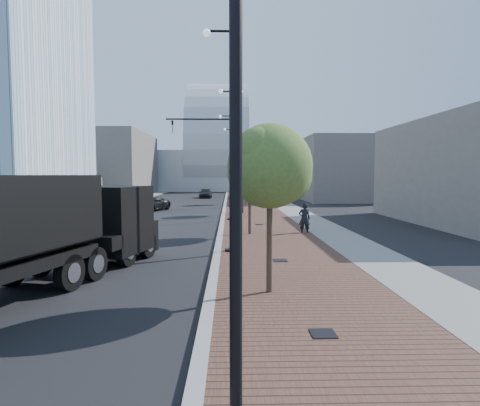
{
  "coord_description": "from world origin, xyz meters",
  "views": [
    {
      "loc": [
        0.53,
        -6.95,
        3.33
      ],
      "look_at": [
        1.0,
        12.0,
        2.0
      ],
      "focal_mm": 30.54,
      "sensor_mm": 36.0,
      "label": 1
    }
  ],
  "objects": [
    {
      "name": "curb",
      "position": [
        0.0,
        40.0,
        0.07
      ],
      "size": [
        0.3,
        140.0,
        0.14
      ],
      "primitive_type": "cube",
      "color": "gray",
      "rests_on": "ground"
    },
    {
      "name": "utility_cover_1",
      "position": [
        2.4,
        8.0,
        0.13
      ],
      "size": [
        0.5,
        0.5,
        0.02
      ],
      "primitive_type": "cube",
      "color": "black",
      "rests_on": "sidewalk"
    },
    {
      "name": "tree_0",
      "position": [
        1.65,
        4.02,
        3.54
      ],
      "size": [
        2.34,
        2.29,
        4.69
      ],
      "color": "#382619",
      "rests_on": "ground"
    },
    {
      "name": "utility_cover_0",
      "position": [
        2.4,
        1.0,
        0.13
      ],
      "size": [
        0.5,
        0.5,
        0.02
      ],
      "primitive_type": "cube",
      "color": "black",
      "rests_on": "sidewalk"
    },
    {
      "name": "pedestrian",
      "position": [
        4.66,
        15.4,
        0.89
      ],
      "size": [
        0.66,
        0.44,
        1.78
      ],
      "primitive_type": "imported",
      "rotation": [
        0.0,
        0.0,
        3.12
      ],
      "color": "black",
      "rests_on": "ground"
    },
    {
      "name": "white_sedan",
      "position": [
        -4.73,
        9.75,
        0.78
      ],
      "size": [
        2.46,
        4.96,
        1.56
      ],
      "primitive_type": "imported",
      "rotation": [
        0.0,
        0.0,
        0.18
      ],
      "color": "white",
      "rests_on": "ground"
    },
    {
      "name": "streetlight_0",
      "position": [
        0.6,
        -2.0,
        4.82
      ],
      "size": [
        1.72,
        0.56,
        9.28
      ],
      "color": "black",
      "rests_on": "ground"
    },
    {
      "name": "tree_1",
      "position": [
        1.65,
        15.02,
        3.36
      ],
      "size": [
        2.46,
        2.43,
        4.58
      ],
      "color": "#382619",
      "rests_on": "ground"
    },
    {
      "name": "streetlight_3",
      "position": [
        0.49,
        34.0,
        4.34
      ],
      "size": [
        1.44,
        0.56,
        9.21
      ],
      "color": "black",
      "rests_on": "ground"
    },
    {
      "name": "commercial_block_nw",
      "position": [
        -20.0,
        60.0,
        5.0
      ],
      "size": [
        14.0,
        20.0,
        10.0
      ],
      "primitive_type": "cube",
      "color": "#625C58",
      "rests_on": "ground"
    },
    {
      "name": "traffic_mast",
      "position": [
        -0.3,
        25.0,
        4.98
      ],
      "size": [
        5.09,
        0.2,
        8.0
      ],
      "color": "black",
      "rests_on": "ground"
    },
    {
      "name": "commercial_block_ne",
      "position": [
        16.0,
        50.0,
        4.0
      ],
      "size": [
        12.0,
        22.0,
        8.0
      ],
      "primitive_type": "cube",
      "color": "#645E5A",
      "rests_on": "ground"
    },
    {
      "name": "concrete_strip",
      "position": [
        6.2,
        40.0,
        0.07
      ],
      "size": [
        2.4,
        140.0,
        0.13
      ],
      "primitive_type": "cube",
      "color": "slate",
      "rests_on": "ground"
    },
    {
      "name": "streetlight_2",
      "position": [
        0.6,
        22.0,
        4.82
      ],
      "size": [
        1.72,
        0.56,
        9.28
      ],
      "color": "black",
      "rests_on": "ground"
    },
    {
      "name": "tree_3",
      "position": [
        1.65,
        39.02,
        3.61
      ],
      "size": [
        2.26,
        2.19,
        4.72
      ],
      "color": "#382619",
      "rests_on": "ground"
    },
    {
      "name": "ground",
      "position": [
        0.0,
        0.0,
        0.0
      ],
      "size": [
        220.0,
        220.0,
        0.0
      ],
      "primitive_type": "plane",
      "color": "black"
    },
    {
      "name": "west_sidewalk",
      "position": [
        -13.0,
        40.0,
        0.06
      ],
      "size": [
        4.0,
        140.0,
        0.12
      ],
      "primitive_type": "cube",
      "color": "slate",
      "rests_on": "ground"
    },
    {
      "name": "utility_cover_2",
      "position": [
        2.4,
        19.0,
        0.13
      ],
      "size": [
        0.5,
        0.5,
        0.02
      ],
      "primitive_type": "cube",
      "color": "black",
      "rests_on": "sidewalk"
    },
    {
      "name": "streetlight_1",
      "position": [
        0.49,
        10.0,
        4.34
      ],
      "size": [
        1.44,
        0.56,
        9.21
      ],
      "color": "black",
      "rests_on": "ground"
    },
    {
      "name": "sidewalk",
      "position": [
        3.5,
        40.0,
        0.06
      ],
      "size": [
        7.0,
        140.0,
        0.12
      ],
      "primitive_type": "cube",
      "color": "#4C2D23",
      "rests_on": "ground"
    },
    {
      "name": "dark_car_mid",
      "position": [
        -6.77,
        30.53,
        0.62
      ],
      "size": [
        3.49,
        4.91,
        1.24
      ],
      "primitive_type": "imported",
      "rotation": [
        0.0,
        0.0,
        -0.36
      ],
      "color": "black",
      "rests_on": "ground"
    },
    {
      "name": "streetlight_4",
      "position": [
        0.6,
        46.0,
        4.82
      ],
      "size": [
        1.72,
        0.56,
        9.28
      ],
      "color": "black",
      "rests_on": "ground"
    },
    {
      "name": "dump_truck",
      "position": [
        -4.91,
        5.38,
        1.4
      ],
      "size": [
        5.81,
        13.48,
        3.31
      ],
      "rotation": [
        0.0,
        0.0,
        -0.27
      ],
      "color": "black",
      "rests_on": "ground"
    },
    {
      "name": "convention_center",
      "position": [
        -2.0,
        85.0,
        6.0
      ],
      "size": [
        50.0,
        30.0,
        50.0
      ],
      "color": "#ACB3B7",
      "rests_on": "ground"
    },
    {
      "name": "tree_2",
      "position": [
        1.65,
        27.02,
        3.68
      ],
      "size": [
        2.21,
        2.13,
        4.76
      ],
      "color": "#382619",
      "rests_on": "ground"
    },
    {
      "name": "dark_car_far",
      "position": [
        -2.93,
        51.18,
        0.63
      ],
      "size": [
        1.88,
        4.41,
        1.27
      ],
      "primitive_type": "imported",
      "rotation": [
        0.0,
        0.0,
        0.02
      ],
      "color": "black",
      "rests_on": "ground"
    }
  ]
}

